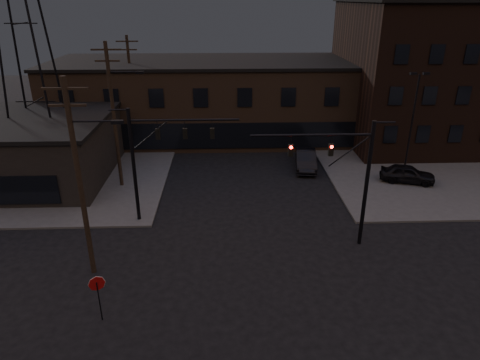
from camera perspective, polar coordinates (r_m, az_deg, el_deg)
name	(u,v)px	position (r m, az deg, el deg)	size (l,w,h in m)	color
ground	(263,290)	(23.59, 3.12, -14.43)	(140.00, 140.00, 0.00)	black
sidewalk_ne	(459,149)	(49.25, 27.16, 3.66)	(30.00, 30.00, 0.15)	#474744
sidewalk_nw	(23,155)	(47.51, -27.00, 3.04)	(30.00, 30.00, 0.15)	#474744
building_row	(242,100)	(47.79, 0.28, 10.61)	(40.00, 12.00, 8.00)	#4C3728
building_right	(453,74)	(51.15, 26.51, 12.51)	(22.00, 16.00, 14.00)	black
building_left	(10,151)	(40.81, -28.31, 3.40)	(16.00, 12.00, 5.00)	black
traffic_signal_near	(349,172)	(26.00, 14.33, 1.10)	(7.12, 0.24, 8.00)	black
traffic_signal_far	(152,153)	(28.61, -11.63, 3.56)	(7.12, 0.24, 8.00)	black
stop_sign	(97,288)	(21.69, -18.47, -13.54)	(0.72, 0.33, 2.48)	black
utility_pole_near	(80,177)	(23.53, -20.55, 0.41)	(3.70, 0.28, 11.00)	black
utility_pole_mid	(114,114)	(34.70, -16.41, 8.46)	(3.70, 0.28, 11.50)	black
utility_pole_far	(132,88)	(46.43, -14.25, 11.79)	(2.20, 0.28, 11.00)	black
transmission_tower	(21,23)	(40.03, -27.20, 18.09)	(7.00, 7.00, 25.00)	black
lot_light_a	(413,119)	(36.94, 22.02, 7.58)	(1.50, 0.28, 9.14)	black
lot_light_b	(455,104)	(43.94, 26.77, 9.06)	(1.50, 0.28, 9.14)	black
parked_car_lot_a	(407,174)	(38.17, 21.42, 0.79)	(1.76, 4.36, 1.49)	black
parked_car_lot_b	(420,146)	(46.36, 22.91, 4.19)	(1.68, 4.13, 1.20)	silver
car_crossing	(306,160)	(39.24, 8.76, 2.67)	(1.74, 5.00, 1.65)	black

